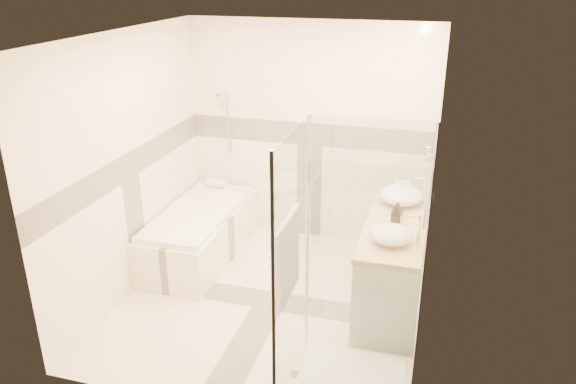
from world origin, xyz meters
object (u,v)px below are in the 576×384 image
(bathtub, at_px, (200,231))
(vanity, at_px, (394,263))
(vessel_sink_far, at_px, (391,234))
(amenity_bottle_a, at_px, (396,213))
(shower_enclosure, at_px, (338,329))
(amenity_bottle_b, at_px, (397,209))
(vessel_sink_near, at_px, (401,195))

(bathtub, relative_size, vanity, 1.05)
(vessel_sink_far, xyz_separation_m, amenity_bottle_a, (0.00, 0.40, 0.02))
(bathtub, bearing_deg, vessel_sink_far, -19.84)
(shower_enclosure, relative_size, amenity_bottle_b, 14.61)
(vessel_sink_far, bearing_deg, vanity, 87.27)
(bathtub, height_order, amenity_bottle_a, amenity_bottle_a)
(vessel_sink_far, bearing_deg, amenity_bottle_b, 90.00)
(amenity_bottle_b, bearing_deg, vessel_sink_far, -90.00)
(amenity_bottle_a, distance_m, amenity_bottle_b, 0.15)
(bathtub, bearing_deg, amenity_bottle_a, -9.82)
(shower_enclosure, distance_m, vessel_sink_far, 0.99)
(vanity, distance_m, amenity_bottle_b, 0.51)
(bathtub, bearing_deg, vessel_sink_near, 2.65)
(vessel_sink_near, relative_size, amenity_bottle_a, 2.38)
(shower_enclosure, relative_size, vessel_sink_near, 4.74)
(vessel_sink_far, bearing_deg, vessel_sink_near, 90.00)
(vanity, height_order, amenity_bottle_a, amenity_bottle_a)
(vanity, distance_m, vessel_sink_near, 0.68)
(amenity_bottle_a, bearing_deg, shower_enclosure, -102.29)
(vessel_sink_near, relative_size, vessel_sink_far, 1.20)
(amenity_bottle_a, bearing_deg, vessel_sink_near, 90.00)
(amenity_bottle_b, bearing_deg, bathtub, 173.96)
(vessel_sink_near, relative_size, amenity_bottle_b, 3.08)
(shower_enclosure, distance_m, amenity_bottle_a, 1.35)
(bathtub, xyz_separation_m, shower_enclosure, (1.86, -1.62, 0.20))
(bathtub, xyz_separation_m, vessel_sink_far, (2.13, -0.77, 0.61))
(vessel_sink_near, xyz_separation_m, vessel_sink_far, (0.00, -0.87, -0.01))
(shower_enclosure, bearing_deg, vessel_sink_far, 72.25)
(bathtub, distance_m, vessel_sink_far, 2.35)
(bathtub, xyz_separation_m, vessel_sink_near, (2.13, 0.10, 0.63))
(vessel_sink_near, bearing_deg, amenity_bottle_b, -90.00)
(vessel_sink_near, bearing_deg, amenity_bottle_a, -90.00)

